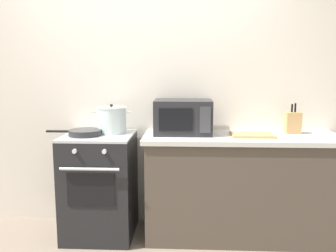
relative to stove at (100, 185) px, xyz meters
The scene contains 9 objects.
back_wall 1.09m from the stove, 29.72° to the left, with size 4.40×0.10×2.50m, color silver.
lower_cabinet_right 1.25m from the stove, ahead, with size 1.64×0.56×0.88m, color #4C4238.
countertop_right 1.33m from the stove, ahead, with size 1.70×0.60×0.04m, color beige.
stove is the anchor object (origin of this frame).
stock_pot 0.59m from the stove, 42.37° to the left, with size 0.35×0.26×0.26m.
frying_pan 0.50m from the stove, 155.24° to the right, with size 0.48×0.28×0.05m.
microwave 0.96m from the stove, ahead, with size 0.50×0.37×0.30m.
cutting_board 1.41m from the stove, ahead, with size 0.36×0.26×0.02m, color tan.
knife_block 1.81m from the stove, ahead, with size 0.13×0.10×0.27m.
Camera 1 is at (0.41, -2.47, 1.48)m, focal length 38.51 mm.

